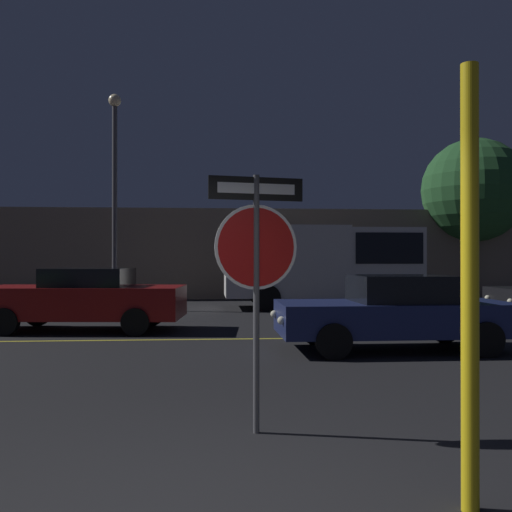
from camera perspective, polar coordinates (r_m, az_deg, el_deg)
name	(u,v)px	position (r m, az deg, el deg)	size (l,w,h in m)	color
road_center_stripe	(205,339)	(11.78, -5.14, -8.29)	(42.62, 0.12, 0.01)	gold
stop_sign	(256,249)	(5.40, 0.03, 0.68)	(0.91, 0.21, 2.44)	#4C4C51
yellow_pole_right	(470,287)	(3.99, 20.61, -2.93)	(0.12, 0.12, 2.93)	yellow
passing_car_2	(84,299)	(13.64, -16.81, -4.10)	(4.72, 2.27, 1.43)	maroon
passing_car_3	(395,312)	(10.60, 13.74, -5.49)	(4.26, 1.92, 1.35)	navy
delivery_truck	(326,261)	(19.24, 7.06, -0.46)	(6.43, 2.64, 2.72)	silver
street_lamp	(115,179)	(18.85, -13.95, 7.50)	(0.40, 0.40, 6.89)	#4C4C51
tree_0	(474,191)	(25.66, 20.98, 6.13)	(4.32, 4.32, 6.67)	#422D1E
building_backdrop	(154,254)	(24.89, -10.13, 0.20)	(35.48, 3.33, 3.69)	#7A6B5B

